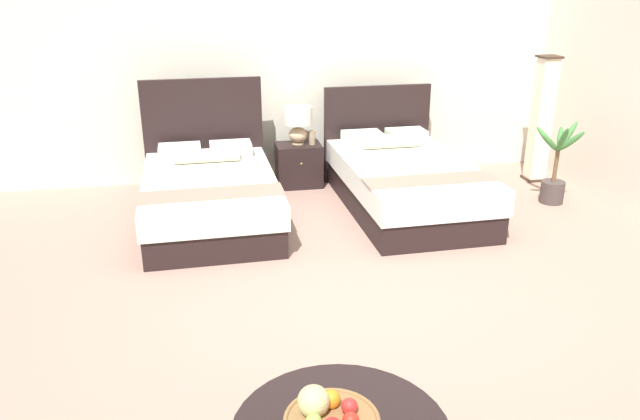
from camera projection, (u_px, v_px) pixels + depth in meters
name	position (u px, v px, depth m)	size (l,w,h in m)	color
ground_plane	(354.00, 305.00, 4.63)	(10.15, 10.23, 0.02)	#A07B6C
wall_back	(289.00, 60.00, 7.17)	(10.15, 0.12, 2.79)	silver
bed_near_window	(210.00, 193.00, 6.13)	(1.34, 2.08, 1.28)	black
bed_near_corner	(404.00, 181.00, 6.47)	(1.32, 2.24, 1.13)	black
nightstand	(299.00, 165.00, 7.16)	(0.52, 0.41, 0.50)	black
table_lamp	(298.00, 121.00, 7.00)	(0.33, 0.33, 0.43)	tan
vase	(312.00, 138.00, 7.04)	(0.08, 0.08, 0.16)	#9B8368
fruit_bowl	(330.00, 420.00, 2.62)	(0.42, 0.42, 0.21)	olive
floor_lamp_corner	(541.00, 120.00, 7.19)	(0.23, 0.23, 1.47)	#3A291E
potted_palm	(555.00, 175.00, 6.59)	(0.49, 0.55, 0.92)	#433937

